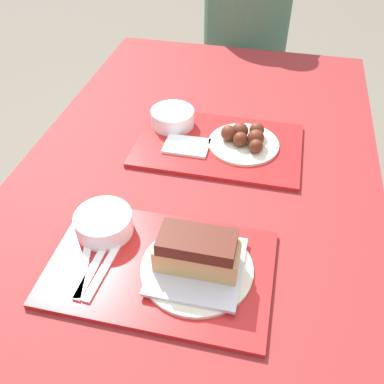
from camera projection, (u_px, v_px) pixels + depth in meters
ground_plane at (188, 353)px, 1.50m from camera, size 12.00×12.00×0.00m
picnic_table at (187, 226)px, 1.06m from camera, size 0.92×1.77×0.73m
picnic_bench_far at (240, 101)px, 2.05m from camera, size 0.87×0.28×0.44m
tray_near at (161, 268)px, 0.86m from camera, size 0.44×0.28×0.01m
tray_far at (218, 145)px, 1.16m from camera, size 0.44×0.28×0.01m
bowl_coleslaw_near at (104, 222)px, 0.91m from camera, size 0.12×0.12×0.05m
brisket_sandwich_plate at (197, 258)px, 0.82m from camera, size 0.22×0.22×0.10m
plastic_fork_near at (95, 265)px, 0.85m from camera, size 0.02×0.17×0.00m
plastic_knife_near at (105, 267)px, 0.85m from camera, size 0.03×0.17×0.00m
plastic_spoon_near at (85, 263)px, 0.85m from camera, size 0.05×0.17×0.00m
condiment_packet at (179, 243)px, 0.89m from camera, size 0.04×0.03×0.01m
bowl_coleslaw_far at (173, 117)px, 1.21m from camera, size 0.12×0.12×0.05m
wings_plate_far at (245, 139)px, 1.14m from camera, size 0.19×0.19×0.05m
napkin_far at (187, 146)px, 1.15m from camera, size 0.12×0.08×0.01m
person_seated_across at (246, 25)px, 1.80m from camera, size 0.36×0.36×0.72m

